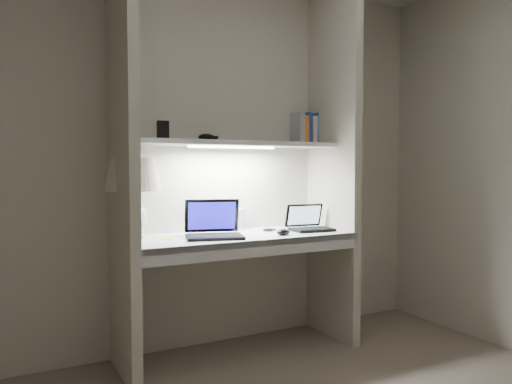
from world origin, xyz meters
TOP-DOWN VIEW (x-y plane):
  - back_wall at (0.00, 1.50)m, footprint 3.20×0.01m
  - alcove_panel_left at (-0.73, 1.23)m, footprint 0.06×0.55m
  - alcove_panel_right at (0.73, 1.23)m, footprint 0.06×0.55m
  - desk at (0.00, 1.23)m, footprint 1.40×0.55m
  - desk_apron at (0.00, 0.96)m, footprint 1.46×0.03m
  - shelf at (0.00, 1.32)m, footprint 1.40×0.36m
  - strip_light at (0.00, 1.32)m, footprint 0.60×0.04m
  - table_lamp at (-0.64, 1.35)m, footprint 0.33×0.33m
  - laptop_main at (-0.19, 1.20)m, footprint 0.41×0.38m
  - laptop_netbook at (0.51, 1.20)m, footprint 0.29×0.26m
  - speaker at (0.08, 1.44)m, footprint 0.13×0.11m
  - mouse at (0.23, 1.07)m, footprint 0.12×0.10m
  - cable_coil at (0.27, 1.31)m, footprint 0.10×0.10m
  - sticky_note at (-0.47, 1.26)m, footprint 0.08×0.08m
  - book_row at (0.65, 1.43)m, footprint 0.21×0.15m
  - shelf_box at (-0.46, 1.34)m, footprint 0.07×0.05m
  - shelf_gadget at (-0.15, 1.41)m, footprint 0.13×0.10m

SIDE VIEW (x-z plane):
  - desk_apron at x=0.00m, z-range 0.67..0.77m
  - desk at x=0.00m, z-range 0.73..0.77m
  - sticky_note at x=-0.47m, z-range 0.77..0.77m
  - cable_coil at x=0.27m, z-range 0.77..0.78m
  - mouse at x=0.23m, z-range 0.77..0.81m
  - laptop_netbook at x=0.51m, z-range 0.72..0.90m
  - laptop_main at x=-0.19m, z-range 0.71..0.94m
  - speaker at x=0.08m, z-range 0.77..0.92m
  - table_lamp at x=-0.64m, z-range 0.85..1.34m
  - back_wall at x=0.00m, z-range 0.00..2.50m
  - alcove_panel_left at x=-0.73m, z-range 0.00..2.50m
  - alcove_panel_right at x=0.73m, z-range 0.00..2.50m
  - strip_light at x=0.00m, z-range 1.32..1.34m
  - shelf at x=0.00m, z-range 1.34..1.36m
  - shelf_gadget at x=-0.15m, z-range 1.37..1.42m
  - shelf_box at x=-0.46m, z-range 1.36..1.48m
  - book_row at x=0.65m, z-range 1.36..1.58m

